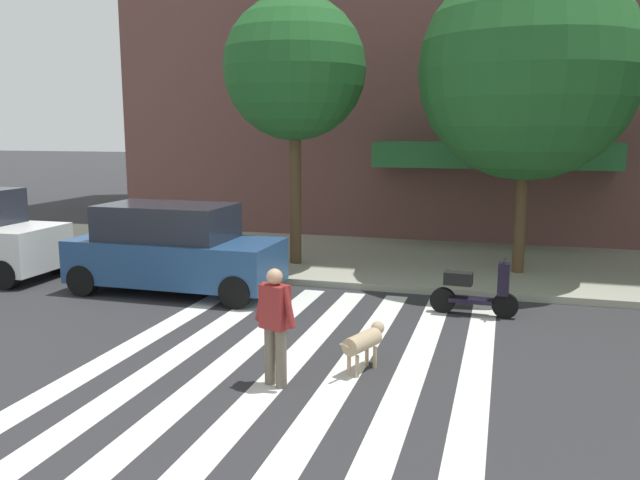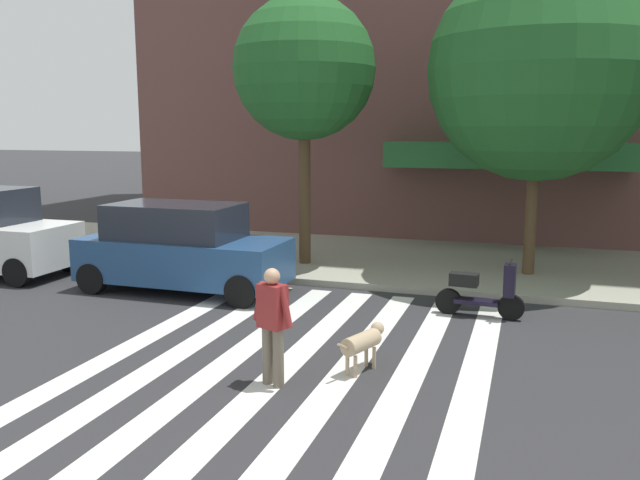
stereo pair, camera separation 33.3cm
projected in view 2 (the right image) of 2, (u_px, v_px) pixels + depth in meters
The scene contains 9 objects.
ground_plane at pixel (169, 404), 8.28m from camera, with size 160.00×160.00×0.00m, color #2B2B2D.
sidewalk_far at pixel (358, 258), 17.18m from camera, with size 80.00×6.00×0.15m, color #9A9B88.
crosswalk_stripes at pixel (236, 414), 7.99m from camera, with size 5.85×12.42×0.01m.
parked_car_behind_first at pixel (181, 248), 13.93m from camera, with size 4.46×1.92×1.89m.
parked_scooter at pixel (480, 292), 12.04m from camera, with size 1.63×0.50×1.11m.
street_tree_nearest at pixel (304, 69), 15.48m from camera, with size 3.43×3.43×6.46m.
street_tree_middle at pixel (539, 70), 14.28m from camera, with size 4.90×4.90×7.05m.
pedestrian_dog_walker at pixel (273, 320), 8.74m from camera, with size 0.69×0.36×1.64m.
dog_on_leash at pixel (363, 341), 9.34m from camera, with size 0.52×1.04×0.65m.
Camera 2 is at (4.27, -0.31, 3.47)m, focal length 36.41 mm.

